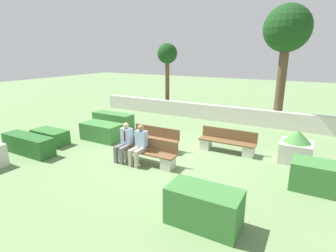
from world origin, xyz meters
TOP-DOWN VIEW (x-y plane):
  - ground_plane at (0.00, 0.00)m, footprint 60.00×60.00m
  - perimeter_wall at (0.00, 5.53)m, footprint 14.36×0.30m
  - bench_front at (0.02, -1.03)m, footprint 2.19×0.48m
  - bench_left_side at (2.07, 1.26)m, footprint 2.07×0.48m
  - bench_right_side at (-0.44, 0.23)m, footprint 1.96×0.49m
  - person_seated_man at (-0.73, -1.18)m, footprint 0.38×0.63m
  - person_seated_woman at (-0.13, -1.18)m, footprint 0.38×0.63m
  - hedge_block_near_left at (-4.19, -2.41)m, footprint 2.20×0.63m
  - hedge_block_near_right at (4.91, -0.30)m, footprint 1.11×0.83m
  - hedge_block_mid_left at (-3.71, 1.67)m, footprint 2.08×0.66m
  - hedge_block_mid_right at (-2.95, 0.08)m, footprint 1.71×0.89m
  - hedge_block_far_left at (2.92, -3.15)m, footprint 1.55×0.80m
  - hedge_block_far_right at (-4.41, -1.33)m, footprint 1.48×0.76m
  - planter_corner_right at (4.35, 1.54)m, footprint 1.00×1.00m
  - tree_leftmost at (-3.32, 6.34)m, footprint 1.20×1.20m
  - tree_center_left at (3.18, 5.93)m, footprint 2.13×2.13m

SIDE VIEW (x-z plane):
  - ground_plane at x=0.00m, z-range 0.00..0.00m
  - hedge_block_far_right at x=-4.41m, z-range 0.00..0.57m
  - bench_right_side at x=-0.44m, z-range -0.09..0.74m
  - bench_left_side at x=2.07m, z-range -0.09..0.74m
  - bench_front at x=0.02m, z-range -0.08..0.75m
  - hedge_block_near_left at x=-4.19m, z-range 0.00..0.68m
  - hedge_block_mid_right at x=-2.95m, z-range 0.00..0.71m
  - hedge_block_mid_left at x=-3.71m, z-range 0.00..0.75m
  - hedge_block_near_right at x=4.91m, z-range 0.00..0.78m
  - hedge_block_far_left at x=2.92m, z-range 0.00..0.83m
  - perimeter_wall at x=0.00m, z-range 0.00..0.84m
  - planter_corner_right at x=4.35m, z-range -0.03..1.06m
  - person_seated_man at x=-0.73m, z-range 0.06..1.35m
  - person_seated_woman at x=-0.13m, z-range 0.06..1.37m
  - tree_leftmost at x=-3.32m, z-range 1.24..5.35m
  - tree_center_left at x=3.18m, z-range 1.60..7.30m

